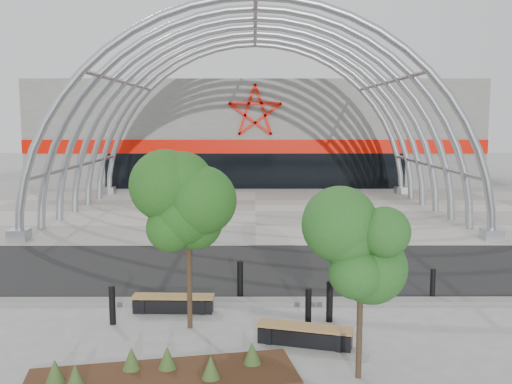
{
  "coord_description": "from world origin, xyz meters",
  "views": [
    {
      "loc": [
        -0.06,
        -15.64,
        5.14
      ],
      "look_at": [
        0.0,
        4.0,
        2.6
      ],
      "focal_mm": 40.0,
      "sensor_mm": 36.0,
      "label": 1
    }
  ],
  "objects_px": {
    "street_tree_0": "(188,215)",
    "street_tree_1": "(361,255)",
    "bench_0": "(173,304)",
    "bollard_2": "(330,301)",
    "bench_1": "(305,335)"
  },
  "relations": [
    {
      "from": "bench_0",
      "to": "bollard_2",
      "type": "xyz_separation_m",
      "value": [
        4.08,
        -0.74,
        0.31
      ]
    },
    {
      "from": "street_tree_0",
      "to": "bench_1",
      "type": "height_order",
      "value": "street_tree_0"
    },
    {
      "from": "street_tree_1",
      "to": "bench_1",
      "type": "bearing_deg",
      "value": 119.33
    },
    {
      "from": "bollard_2",
      "to": "street_tree_1",
      "type": "bearing_deg",
      "value": -86.98
    },
    {
      "from": "street_tree_0",
      "to": "street_tree_1",
      "type": "distance_m",
      "value": 4.59
    },
    {
      "from": "bollard_2",
      "to": "street_tree_0",
      "type": "bearing_deg",
      "value": -173.11
    },
    {
      "from": "street_tree_0",
      "to": "street_tree_1",
      "type": "xyz_separation_m",
      "value": [
        3.67,
        -2.74,
        -0.32
      ]
    },
    {
      "from": "street_tree_1",
      "to": "bench_1",
      "type": "relative_size",
      "value": 1.56
    },
    {
      "from": "bench_0",
      "to": "bench_1",
      "type": "bearing_deg",
      "value": -34.19
    },
    {
      "from": "street_tree_0",
      "to": "bollard_2",
      "type": "xyz_separation_m",
      "value": [
        3.5,
        0.42,
        -2.3
      ]
    },
    {
      "from": "street_tree_1",
      "to": "bench_0",
      "type": "height_order",
      "value": "street_tree_1"
    },
    {
      "from": "bench_0",
      "to": "bench_1",
      "type": "height_order",
      "value": "bench_1"
    },
    {
      "from": "street_tree_1",
      "to": "bollard_2",
      "type": "relative_size",
      "value": 3.3
    },
    {
      "from": "bench_1",
      "to": "street_tree_1",
      "type": "bearing_deg",
      "value": -60.67
    },
    {
      "from": "street_tree_1",
      "to": "bench_0",
      "type": "distance_m",
      "value": 6.2
    }
  ]
}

